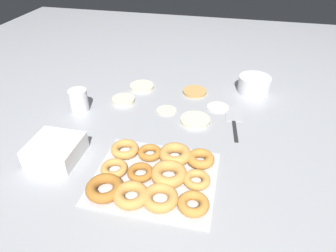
% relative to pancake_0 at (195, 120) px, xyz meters
% --- Properties ---
extents(ground_plane, '(3.00, 3.00, 0.00)m').
position_rel_pancake_0_xyz_m(ground_plane, '(-0.09, -0.01, -0.01)').
color(ground_plane, '#9EA0A5').
extents(pancake_0, '(0.12, 0.12, 0.01)m').
position_rel_pancake_0_xyz_m(pancake_0, '(0.00, 0.00, 0.00)').
color(pancake_0, beige).
rests_on(pancake_0, ground_plane).
extents(pancake_1, '(0.08, 0.08, 0.01)m').
position_rel_pancake_0_xyz_m(pancake_1, '(-0.13, 0.05, -0.00)').
color(pancake_1, beige).
rests_on(pancake_1, ground_plane).
extents(pancake_2, '(0.09, 0.09, 0.01)m').
position_rel_pancake_0_xyz_m(pancake_2, '(0.08, 0.12, -0.00)').
color(pancake_2, silver).
rests_on(pancake_2, ground_plane).
extents(pancake_3, '(0.10, 0.10, 0.02)m').
position_rel_pancake_0_xyz_m(pancake_3, '(-0.33, 0.08, 0.00)').
color(pancake_3, beige).
rests_on(pancake_3, ground_plane).
extents(pancake_4, '(0.11, 0.11, 0.01)m').
position_rel_pancake_0_xyz_m(pancake_4, '(-0.04, 0.23, 0.00)').
color(pancake_4, tan).
rests_on(pancake_4, ground_plane).
extents(pancake_5, '(0.11, 0.11, 0.01)m').
position_rel_pancake_0_xyz_m(pancake_5, '(-0.28, 0.22, 0.00)').
color(pancake_5, beige).
rests_on(pancake_5, ground_plane).
extents(donut_tray, '(0.37, 0.31, 0.04)m').
position_rel_pancake_0_xyz_m(donut_tray, '(-0.07, -0.34, 0.01)').
color(donut_tray, silver).
rests_on(donut_tray, ground_plane).
extents(batter_bowl, '(0.14, 0.14, 0.07)m').
position_rel_pancake_0_xyz_m(batter_bowl, '(0.22, 0.30, 0.03)').
color(batter_bowl, white).
rests_on(batter_bowl, ground_plane).
extents(container_stack, '(0.16, 0.15, 0.06)m').
position_rel_pancake_0_xyz_m(container_stack, '(-0.42, -0.31, 0.02)').
color(container_stack, white).
rests_on(container_stack, ground_plane).
extents(paper_cup, '(0.07, 0.07, 0.09)m').
position_rel_pancake_0_xyz_m(paper_cup, '(-0.47, -0.03, 0.04)').
color(paper_cup, white).
rests_on(paper_cup, ground_plane).
extents(spatula, '(0.07, 0.25, 0.01)m').
position_rel_pancake_0_xyz_m(spatula, '(0.14, 0.06, -0.00)').
color(spatula, black).
rests_on(spatula, ground_plane).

